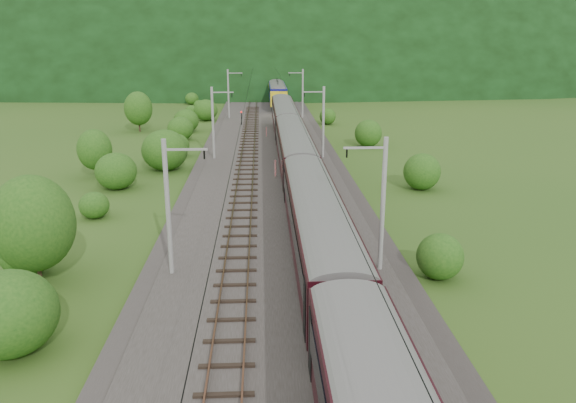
{
  "coord_description": "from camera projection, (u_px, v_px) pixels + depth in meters",
  "views": [
    {
      "loc": [
        -0.8,
        -30.86,
        13.83
      ],
      "look_at": [
        1.0,
        6.7,
        2.6
      ],
      "focal_mm": 35.0,
      "sensor_mm": 36.0,
      "label": 1
    }
  ],
  "objects": [
    {
      "name": "track_left",
      "position": [
        242.0,
        218.0,
        42.89
      ],
      "size": [
        2.4,
        220.0,
        0.27
      ],
      "color": "brown",
      "rests_on": "railbed"
    },
    {
      "name": "catenary_left",
      "position": [
        214.0,
        121.0,
        62.59
      ],
      "size": [
        2.54,
        192.28,
        8.0
      ],
      "color": "gray",
      "rests_on": "railbed"
    },
    {
      "name": "vegetation_right",
      "position": [
        441.0,
        211.0,
        40.88
      ],
      "size": [
        7.48,
        103.85,
        3.21
      ],
      "color": "#1F4E14",
      "rests_on": "ground"
    },
    {
      "name": "overhead_wires",
      "position": [
        272.0,
        130.0,
        41.07
      ],
      "size": [
        4.83,
        198.0,
        0.03
      ],
      "color": "black",
      "rests_on": "ground"
    },
    {
      "name": "railbed",
      "position": [
        273.0,
        220.0,
        43.06
      ],
      "size": [
        14.0,
        220.0,
        0.3
      ],
      "primitive_type": "cube",
      "color": "#38332D",
      "rests_on": "ground"
    },
    {
      "name": "ground",
      "position": [
        277.0,
        275.0,
        33.53
      ],
      "size": [
        600.0,
        600.0,
        0.0
      ],
      "primitive_type": "plane",
      "color": "#2D531A",
      "rests_on": "ground"
    },
    {
      "name": "train",
      "position": [
        303.0,
        171.0,
        43.79
      ],
      "size": [
        3.06,
        144.83,
        5.32
      ],
      "color": "black",
      "rests_on": "ground"
    },
    {
      "name": "catenary_right",
      "position": [
        323.0,
        121.0,
        63.15
      ],
      "size": [
        2.54,
        192.28,
        8.0
      ],
      "color": "gray",
      "rests_on": "railbed"
    },
    {
      "name": "vegetation_left",
      "position": [
        87.0,
        194.0,
        41.97
      ],
      "size": [
        13.23,
        152.03,
        6.54
      ],
      "color": "#1F4E14",
      "rests_on": "ground"
    },
    {
      "name": "mountain_main",
      "position": [
        262.0,
        63.0,
        282.38
      ],
      "size": [
        504.0,
        360.0,
        244.0
      ],
      "primitive_type": "ellipsoid",
      "color": "black",
      "rests_on": "ground"
    },
    {
      "name": "hazard_post_far",
      "position": [
        275.0,
        168.0,
        55.31
      ],
      "size": [
        0.18,
        0.18,
        1.68
      ],
      "primitive_type": "cylinder",
      "color": "red",
      "rests_on": "railbed"
    },
    {
      "name": "mountain_ridge",
      "position": [
        48.0,
        60.0,
        315.16
      ],
      "size": [
        336.0,
        280.0,
        132.0
      ],
      "primitive_type": "ellipsoid",
      "color": "black",
      "rests_on": "ground"
    },
    {
      "name": "hazard_post_near",
      "position": [
        266.0,
        132.0,
        77.27
      ],
      "size": [
        0.14,
        0.14,
        1.29
      ],
      "primitive_type": "cylinder",
      "color": "red",
      "rests_on": "railbed"
    },
    {
      "name": "signal",
      "position": [
        241.0,
        117.0,
        86.97
      ],
      "size": [
        0.23,
        0.23,
        2.1
      ],
      "color": "black",
      "rests_on": "railbed"
    },
    {
      "name": "track_right",
      "position": [
        304.0,
        217.0,
        43.11
      ],
      "size": [
        2.4,
        220.0,
        0.27
      ],
      "color": "brown",
      "rests_on": "railbed"
    }
  ]
}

